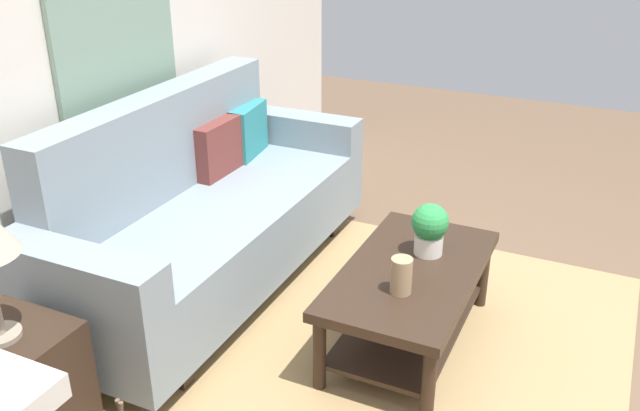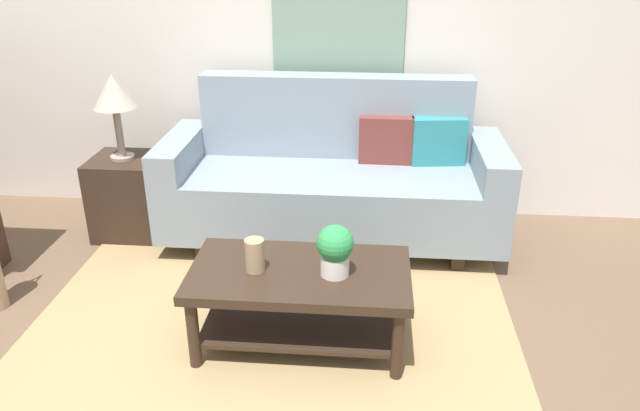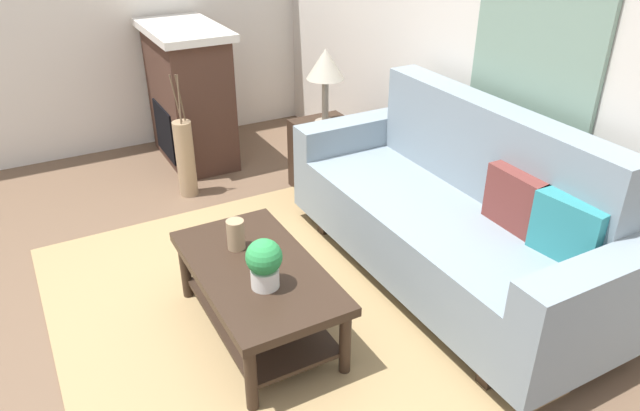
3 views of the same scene
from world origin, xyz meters
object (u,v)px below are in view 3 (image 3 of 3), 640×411
tabletop_vase (236,234)px  floor_vase (186,159)px  table_lamp (325,67)px  coffee_table (257,285)px  potted_plant_tabletop (264,262)px  throw_pillow_maroon (516,200)px  side_table (325,157)px  couch (451,217)px  fireplace (189,95)px  framed_painting (537,36)px  throw_pillow_teal (568,229)px

tabletop_vase → floor_vase: 1.58m
table_lamp → floor_vase: 1.28m
coffee_table → potted_plant_tabletop: bearing=-8.4°
potted_plant_tabletop → floor_vase: size_ratio=0.43×
throw_pillow_maroon → side_table: 1.83m
couch → coffee_table: bearing=-93.8°
couch → potted_plant_tabletop: 1.26m
table_lamp → potted_plant_tabletop: bearing=-37.9°
potted_plant_tabletop → fireplace: bearing=169.9°
side_table → potted_plant_tabletop: bearing=-37.9°
framed_painting → fireplace: bearing=-153.6°
potted_plant_tabletop → table_lamp: size_ratio=0.46×
tabletop_vase → table_lamp: size_ratio=0.30×
couch → side_table: bearing=-177.4°
potted_plant_tabletop → fireplace: fireplace is taller
throw_pillow_teal → floor_vase: 2.84m
throw_pillow_maroon → table_lamp: (-1.77, -0.19, 0.31)m
floor_vase → framed_painting: (1.86, 1.52, 1.14)m
coffee_table → potted_plant_tabletop: potted_plant_tabletop is taller
coffee_table → framed_painting: 2.03m
floor_vase → framed_painting: framed_painting is taller
tabletop_vase → fireplace: fireplace is taller
side_table → floor_vase: size_ratio=0.92×
couch → potted_plant_tabletop: (0.10, -1.24, 0.14)m
potted_plant_tabletop → fireplace: (-2.61, 0.46, 0.02)m
side_table → table_lamp: table_lamp is taller
potted_plant_tabletop → table_lamp: table_lamp is taller
coffee_table → potted_plant_tabletop: size_ratio=4.20×
tabletop_vase → framed_painting: bearing=80.1°
coffee_table → tabletop_vase: 0.30m
couch → floor_vase: bearing=-150.5°
floor_vase → side_table: bearing=66.2°
throw_pillow_teal → table_lamp: size_ratio=0.63×
couch → side_table: couch is taller
throw_pillow_maroon → framed_painting: 0.90m
side_table → fireplace: (-1.09, -0.72, 0.31)m
throw_pillow_maroon → side_table: bearing=-173.9°
throw_pillow_teal → table_lamp: table_lamp is taller
table_lamp → couch: bearing=2.6°
throw_pillow_teal → coffee_table: 1.60m
fireplace → framed_painting: size_ratio=1.28×
couch → throw_pillow_maroon: 0.45m
fireplace → throw_pillow_teal: bearing=15.7°
couch → framed_painting: (0.00, 0.47, 1.01)m
tabletop_vase → throw_pillow_teal: bearing=53.8°
throw_pillow_teal → potted_plant_tabletop: (-0.60, -1.37, -0.11)m
couch → potted_plant_tabletop: size_ratio=8.56×
fireplace → throw_pillow_maroon: bearing=17.5°
throw_pillow_maroon → throw_pillow_teal: bearing=0.0°
couch → side_table: 1.43m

